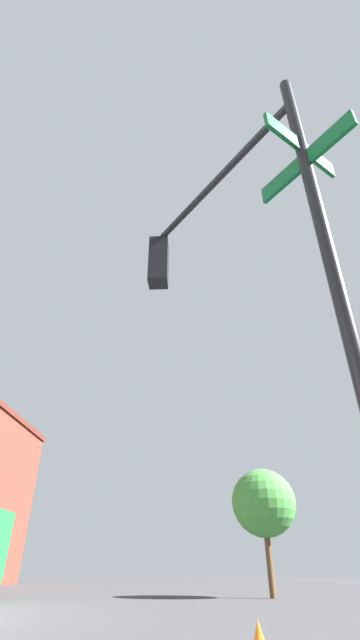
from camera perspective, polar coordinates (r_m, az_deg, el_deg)
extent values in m
cylinder|color=black|center=(3.34, 21.36, 5.18)|extent=(0.12, 0.12, 5.70)
cylinder|color=black|center=(5.62, 4.81, 18.80)|extent=(2.13, 1.69, 0.09)
cube|color=black|center=(6.04, -3.06, 8.21)|extent=(0.28, 0.28, 0.80)
sphere|color=red|center=(6.30, -3.75, 9.23)|extent=(0.18, 0.18, 0.18)
sphere|color=orange|center=(6.14, -3.83, 7.47)|extent=(0.18, 0.18, 0.18)
sphere|color=green|center=(5.99, -3.91, 5.62)|extent=(0.18, 0.18, 0.18)
cube|color=#0F5128|center=(4.35, 17.35, 20.90)|extent=(0.89, 0.71, 0.20)
cube|color=#0F5128|center=(4.52, 16.87, 22.60)|extent=(0.65, 0.81, 0.20)
cylinder|color=#4C331E|center=(18.84, 12.66, -30.58)|extent=(0.24, 0.24, 2.42)
sphere|color=#387A33|center=(18.99, 11.83, -24.13)|extent=(2.68, 2.68, 2.68)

